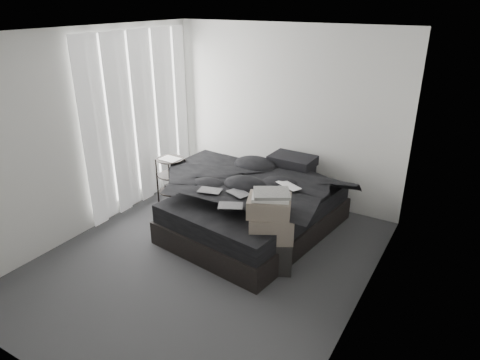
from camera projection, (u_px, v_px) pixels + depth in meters
The scene contains 25 objects.
floor at pixel (206, 260), 5.14m from camera, with size 3.60×4.20×0.01m, color #353538.
ceiling at pixel (198, 32), 4.12m from camera, with size 3.60×4.20×0.01m, color white.
wall_back at pixel (285, 116), 6.29m from camera, with size 3.60×0.01×2.60m, color silver.
wall_front at pixel (28, 249), 2.97m from camera, with size 3.60×0.01×2.60m, color silver.
wall_left at pixel (87, 134), 5.47m from camera, with size 0.01×4.20×2.60m, color silver.
wall_right at pixel (369, 194), 3.79m from camera, with size 0.01×4.20×2.60m, color silver.
window_left at pixel (137, 115), 6.15m from camera, with size 0.02×2.00×2.30m, color white.
curtain_left at pixel (140, 120), 6.16m from camera, with size 0.06×2.12×2.48m, color white.
bed at pixel (256, 220), 5.75m from camera, with size 1.68×2.22×0.30m, color black.
mattress at pixel (256, 202), 5.64m from camera, with size 1.62×2.15×0.24m, color black.
duvet at pixel (254, 186), 5.51m from camera, with size 1.64×1.90×0.26m, color black.
pillow_lower at pixel (288, 168), 6.22m from camera, with size 0.67×0.45×0.15m, color black.
pillow_upper at pixel (292, 161), 6.10m from camera, with size 0.62×0.43×0.14m, color black.
laptop at pixel (285, 181), 5.29m from camera, with size 0.36×0.23×0.03m, color silver.
comic_a at pixel (210, 184), 5.22m from camera, with size 0.28×0.18×0.01m, color black.
comic_b at pixel (239, 186), 5.15m from camera, with size 0.28×0.18×0.01m, color black.
comic_c at pixel (230, 198), 4.84m from camera, with size 0.28×0.18×0.01m, color black.
side_stand at pixel (172, 182), 6.38m from camera, with size 0.40×0.40×0.73m, color black.
papers at pixel (170, 159), 6.22m from camera, with size 0.28×0.21×0.01m, color white.
floor_books at pixel (179, 191), 6.78m from camera, with size 0.15×0.21×0.15m, color black.
box_lower at pixel (269, 252), 4.95m from camera, with size 0.53×0.41×0.39m, color black.
box_mid at pixel (271, 226), 4.80m from camera, with size 0.49×0.39×0.30m, color #6C6155.
box_upper at pixel (269, 206), 4.72m from camera, with size 0.47×0.38×0.21m, color #6C6155.
art_book_white at pixel (271, 196), 4.67m from camera, with size 0.40×0.32×0.04m, color silver.
art_book_snake at pixel (272, 193), 4.64m from camera, with size 0.39×0.31×0.04m, color silver.
Camera 1 is at (2.56, -3.54, 2.91)m, focal length 32.00 mm.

